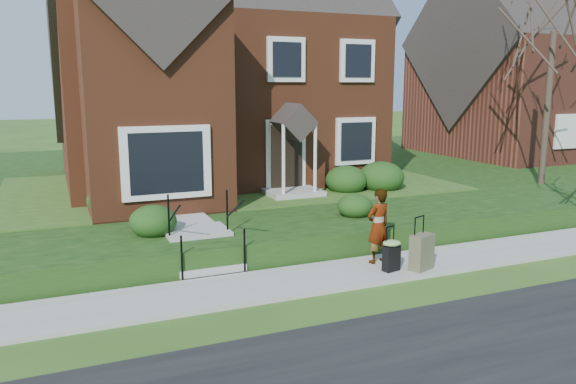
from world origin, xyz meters
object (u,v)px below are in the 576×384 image
front_steps (202,244)px  suitcase_black (391,254)px  woman (378,226)px  suitcase_olive (422,252)px

front_steps → suitcase_black: bearing=-31.7°
woman → suitcase_black: bearing=75.1°
woman → suitcase_olive: size_ratio=1.45×
front_steps → suitcase_olive: (4.09, -2.31, -0.02)m
suitcase_black → suitcase_olive: bearing=-27.8°
woman → suitcase_olive: (0.59, -0.76, -0.44)m
suitcase_black → suitcase_olive: (0.63, -0.17, 0.01)m
front_steps → suitcase_black: front_steps is taller
front_steps → suitcase_olive: front_steps is taller
woman → suitcase_olive: 1.06m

